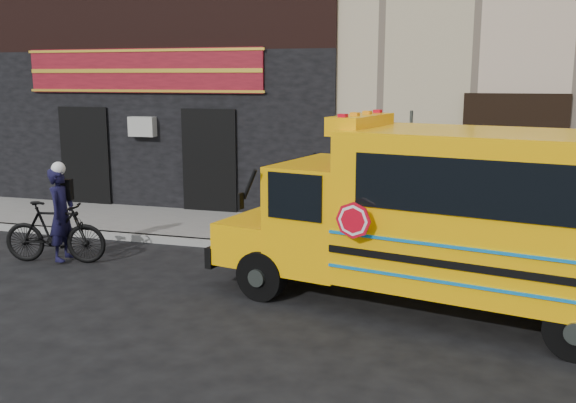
# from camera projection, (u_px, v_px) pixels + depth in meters

# --- Properties ---
(ground) EXTENTS (120.00, 120.00, 0.00)m
(ground) POSITION_uv_depth(u_px,v_px,m) (260.00, 296.00, 10.42)
(ground) COLOR black
(ground) RESTS_ON ground
(curb) EXTENTS (40.00, 0.20, 0.15)m
(curb) POSITION_uv_depth(u_px,v_px,m) (302.00, 251.00, 12.85)
(curb) COLOR gray
(curb) RESTS_ON ground
(sidewalk) EXTENTS (40.00, 3.00, 0.15)m
(sidewalk) POSITION_uv_depth(u_px,v_px,m) (320.00, 233.00, 14.26)
(sidewalk) COLOR #625F5B
(sidewalk) RESTS_ON ground
(school_bus) EXTENTS (7.19, 3.52, 2.92)m
(school_bus) POSITION_uv_depth(u_px,v_px,m) (459.00, 214.00, 9.44)
(school_bus) COLOR black
(school_bus) RESTS_ON ground
(sign_pole) EXTENTS (0.09, 0.25, 2.86)m
(sign_pole) POSITION_uv_depth(u_px,v_px,m) (409.00, 176.00, 12.55)
(sign_pole) COLOR #3E4541
(sign_pole) RESTS_ON ground
(bicycle) EXTENTS (2.05, 0.94, 1.19)m
(bicycle) POSITION_uv_depth(u_px,v_px,m) (55.00, 232.00, 12.19)
(bicycle) COLOR black
(bicycle) RESTS_ON ground
(cyclist) EXTENTS (0.51, 0.70, 1.78)m
(cyclist) POSITION_uv_depth(u_px,v_px,m) (62.00, 217.00, 12.17)
(cyclist) COLOR black
(cyclist) RESTS_ON ground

